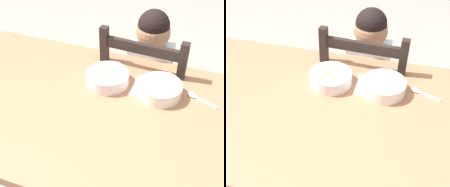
% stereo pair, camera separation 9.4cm
% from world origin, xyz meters
% --- Properties ---
extents(dining_table, '(1.48, 0.84, 0.71)m').
position_xyz_m(dining_table, '(0.00, 0.00, 0.61)').
color(dining_table, '#A76D4D').
rests_on(dining_table, ground).
extents(dining_chair, '(0.44, 0.44, 0.89)m').
position_xyz_m(dining_chair, '(0.11, 0.47, 0.43)').
color(dining_chair, black).
rests_on(dining_chair, ground).
extents(child_figure, '(0.32, 0.31, 0.94)m').
position_xyz_m(child_figure, '(0.11, 0.46, 0.62)').
color(child_figure, silver).
rests_on(child_figure, ground).
extents(bowl_of_peas, '(0.19, 0.19, 0.06)m').
position_xyz_m(bowl_of_peas, '(0.23, 0.17, 0.74)').
color(bowl_of_peas, white).
rests_on(bowl_of_peas, dining_table).
extents(bowl_of_carrots, '(0.19, 0.19, 0.06)m').
position_xyz_m(bowl_of_carrots, '(-0.01, 0.17, 0.74)').
color(bowl_of_carrots, white).
rests_on(bowl_of_carrots, dining_table).
extents(spoon, '(0.13, 0.07, 0.01)m').
position_xyz_m(spoon, '(0.38, 0.20, 0.71)').
color(spoon, silver).
rests_on(spoon, dining_table).
extents(paper_napkin, '(0.17, 0.15, 0.00)m').
position_xyz_m(paper_napkin, '(0.19, 0.20, 0.71)').
color(paper_napkin, white).
rests_on(paper_napkin, dining_table).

